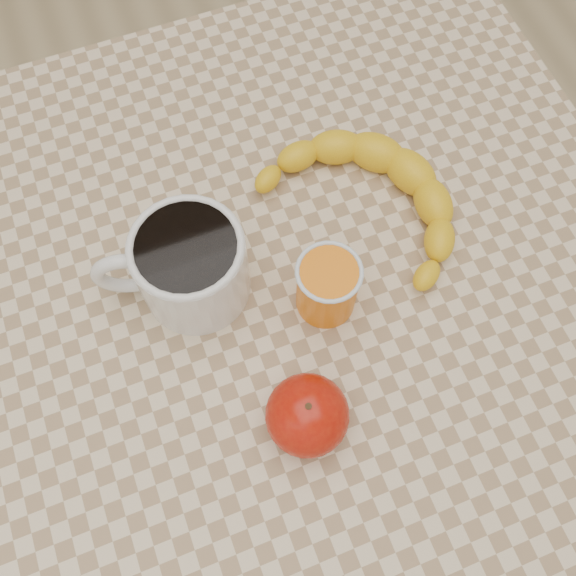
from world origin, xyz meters
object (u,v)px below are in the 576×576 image
object	(u,v)px
apple	(307,415)
banana	(371,199)
orange_juice_glass	(327,286)
coffee_mug	(188,265)
table	(288,324)

from	to	relation	value
apple	banana	bearing A→B (deg)	51.98
orange_juice_glass	apple	distance (m)	0.13
apple	coffee_mug	bearing A→B (deg)	107.62
coffee_mug	apple	xyz separation A→B (m)	(0.05, -0.17, -0.02)
table	banana	world-z (taller)	banana
banana	coffee_mug	bearing A→B (deg)	161.59
orange_juice_glass	apple	size ratio (longest dim) A/B	0.91
apple	banana	distance (m)	0.24
banana	orange_juice_glass	bearing A→B (deg)	-159.48
orange_juice_glass	coffee_mug	bearing A→B (deg)	151.66
orange_juice_glass	banana	bearing A→B (deg)	44.09
coffee_mug	apple	bearing A→B (deg)	-72.38
table	coffee_mug	world-z (taller)	coffee_mug
coffee_mug	banana	xyz separation A→B (m)	(0.20, 0.02, -0.03)
table	orange_juice_glass	distance (m)	0.13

